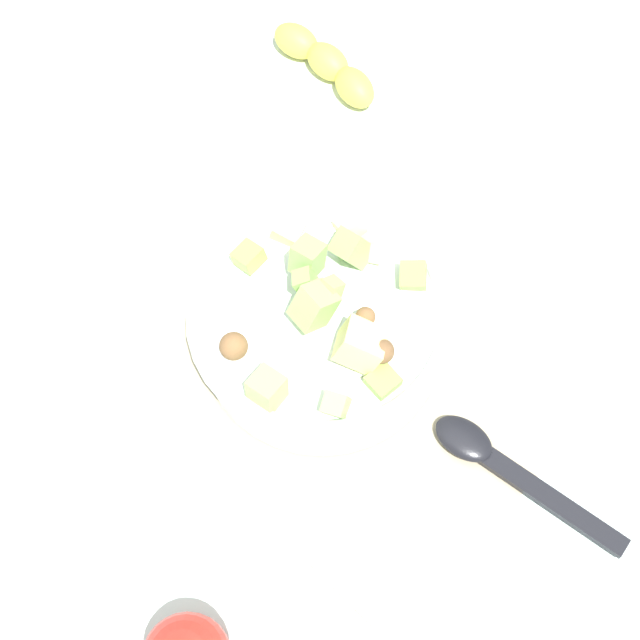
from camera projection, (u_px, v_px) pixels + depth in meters
ground_plane at (328, 351)px, 0.89m from camera, size 2.40×2.40×0.00m
placemat at (328, 350)px, 0.89m from camera, size 0.44×0.31×0.01m
salad_bowl at (320, 325)px, 0.85m from camera, size 0.24×0.24×0.11m
serving_spoon at (498, 462)px, 0.83m from camera, size 0.19×0.05×0.01m
banana_whole at (326, 63)px, 1.03m from camera, size 0.15×0.05×0.04m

